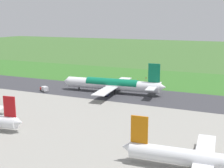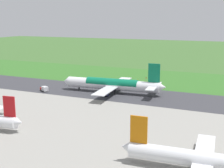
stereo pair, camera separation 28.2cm
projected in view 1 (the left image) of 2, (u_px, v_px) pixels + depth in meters
ground_plane at (115, 93)px, 153.03m from camera, size 800.00×800.00×0.00m
runway_asphalt at (115, 93)px, 153.03m from camera, size 600.00×30.98×0.06m
apron_concrete at (40, 135)px, 97.94m from camera, size 440.00×110.00×0.05m
grass_verge_foreground at (139, 80)px, 185.82m from camera, size 600.00×80.00×0.04m
airliner_main at (113, 84)px, 152.72m from camera, size 54.15×44.32×15.88m
airliner_parked_near at (206, 160)px, 72.94m from camera, size 42.93×35.13×12.53m
service_truck_fuel at (44, 89)px, 156.25m from camera, size 6.11×4.99×2.65m
no_stopping_sign at (146, 79)px, 179.60m from camera, size 0.60×0.10×2.75m
traffic_cone_orange at (138, 80)px, 185.95m from camera, size 0.40×0.40×0.55m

